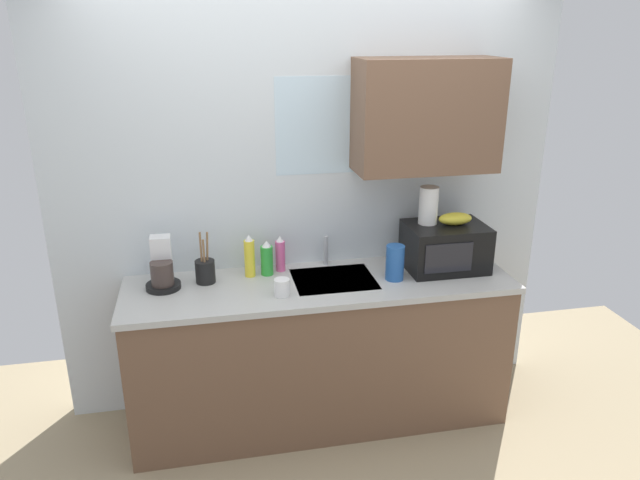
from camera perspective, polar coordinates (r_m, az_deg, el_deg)
name	(u,v)px	position (r m, az deg, el deg)	size (l,w,h in m)	color
kitchen_wall_assembly	(328,189)	(3.55, 0.76, 4.83)	(2.96, 0.42, 2.50)	silver
counter_unit	(320,350)	(3.60, 0.03, -10.40)	(2.19, 0.63, 0.90)	brown
sink_faucet	(326,250)	(3.59, 0.56, -1.00)	(0.03, 0.03, 0.18)	#B2B5BA
microwave	(445,247)	(3.60, 11.80, -0.63)	(0.46, 0.35, 0.27)	black
banana_bunch	(455,219)	(3.57, 12.73, 1.99)	(0.20, 0.11, 0.07)	gold
paper_towel_roll	(428,205)	(3.53, 10.27, 3.26)	(0.11, 0.11, 0.22)	white
coffee_maker	(162,269)	(3.40, -14.76, -2.68)	(0.19, 0.21, 0.28)	black
dish_soap_bottle_pink	(280,254)	(3.51, -3.80, -1.37)	(0.06, 0.06, 0.22)	#E55999
dish_soap_bottle_green	(267,259)	(3.46, -5.07, -1.79)	(0.07, 0.07, 0.21)	green
dish_soap_bottle_yellow	(250,257)	(3.45, -6.71, -1.58)	(0.06, 0.06, 0.25)	yellow
cereal_canister	(395,263)	(3.41, 7.13, -2.15)	(0.10, 0.10, 0.20)	#2659A5
mug_white	(282,287)	(3.21, -3.63, -4.52)	(0.08, 0.08, 0.10)	white
utensil_crock	(205,271)	(3.42, -10.86, -2.87)	(0.11, 0.11, 0.30)	black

